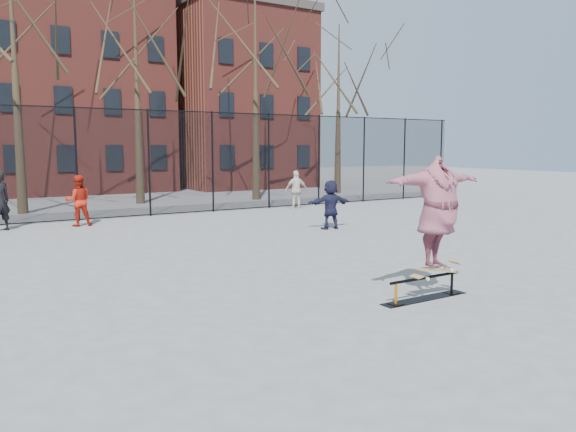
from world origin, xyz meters
TOP-DOWN VIEW (x-y plane):
  - ground at (0.00, 0.00)m, footprint 100.00×100.00m
  - skate_rail at (1.38, -0.90)m, footprint 1.81×0.28m
  - skateboard at (1.64, -0.90)m, footprint 0.92×0.22m
  - skater at (1.64, -0.90)m, footprint 2.41×0.88m
  - bystander_red at (-1.68, 11.63)m, footprint 0.88×0.72m
  - bystander_white at (7.13, 11.98)m, footprint 1.02×0.63m
  - bystander_navy at (4.95, 6.64)m, footprint 1.51×0.68m
  - fence at (-0.01, 13.00)m, footprint 34.03×0.07m
  - tree_row at (-0.25, 17.15)m, footprint 33.66×7.46m
  - rowhouses at (0.72, 26.00)m, footprint 29.00×7.00m

SIDE VIEW (x-z plane):
  - ground at x=0.00m, z-range 0.00..0.00m
  - skate_rail at x=1.38m, z-range -0.04..0.36m
  - skateboard at x=1.64m, z-range 0.40..0.51m
  - bystander_navy at x=4.95m, z-range 0.00..1.57m
  - bystander_white at x=7.13m, z-range 0.00..1.62m
  - bystander_red at x=-1.68m, z-range 0.00..1.69m
  - skater at x=1.64m, z-range 0.51..2.43m
  - fence at x=-0.01m, z-range 0.05..4.05m
  - rowhouses at x=0.72m, z-range -0.44..12.56m
  - tree_row at x=-0.25m, z-range 2.02..12.69m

